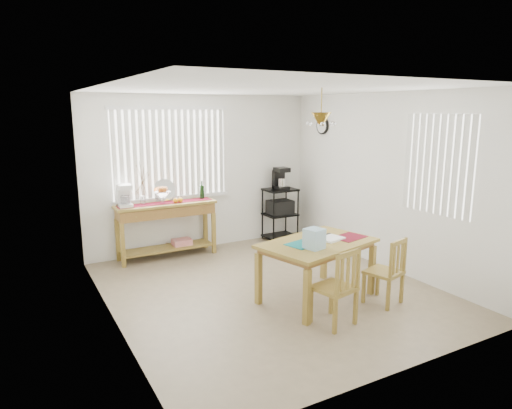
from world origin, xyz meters
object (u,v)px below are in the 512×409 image
chair_right (387,272)px  sideboard (167,217)px  dining_table (317,248)px  chair_left (337,288)px  cart_items (280,179)px  wire_cart (280,209)px

chair_right → sideboard: bearing=119.7°
dining_table → chair_right: (0.65, -0.54, -0.25)m
dining_table → chair_left: 0.76m
sideboard → chair_right: sideboard is taller
dining_table → chair_right: bearing=-39.5°
cart_items → dining_table: (-1.03, -2.53, -0.47)m
cart_items → chair_right: size_ratio=0.46×
sideboard → wire_cart: wire_cart is taller
sideboard → dining_table: (1.10, -2.54, -0.01)m
wire_cart → chair_right: 3.08m
wire_cart → chair_right: (-0.37, -3.06, -0.16)m
sideboard → wire_cart: (2.13, -0.02, -0.10)m
wire_cart → chair_left: (-1.27, -3.21, -0.14)m
dining_table → sideboard: bearing=113.5°
sideboard → dining_table: size_ratio=1.01×
dining_table → chair_right: size_ratio=1.87×
wire_cart → chair_left: 3.45m
chair_left → wire_cart: bearing=68.5°
wire_cart → dining_table: wire_cart is taller
chair_left → chair_right: size_ratio=1.05×
cart_items → chair_left: 3.53m
sideboard → cart_items: bearing=-0.3°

